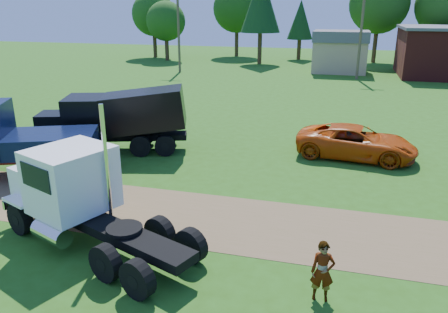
% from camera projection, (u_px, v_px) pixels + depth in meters
% --- Properties ---
extents(ground, '(140.00, 140.00, 0.00)m').
position_uv_depth(ground, '(200.00, 218.00, 15.94)').
color(ground, '#275512').
rests_on(ground, ground).
extents(dirt_track, '(120.00, 4.20, 0.01)m').
position_uv_depth(dirt_track, '(200.00, 218.00, 15.94)').
color(dirt_track, brown).
rests_on(dirt_track, ground).
extents(white_semi_tractor, '(7.64, 4.89, 4.57)m').
position_uv_depth(white_semi_tractor, '(74.00, 194.00, 14.20)').
color(white_semi_tractor, black).
rests_on(white_semi_tractor, ground).
extents(black_dump_truck, '(7.93, 4.58, 3.38)m').
position_uv_depth(black_dump_truck, '(118.00, 117.00, 22.84)').
color(black_dump_truck, black).
rests_on(black_dump_truck, ground).
extents(orange_pickup, '(6.18, 3.37, 1.64)m').
position_uv_depth(orange_pickup, '(356.00, 142.00, 22.11)').
color(orange_pickup, '#C24609').
rests_on(orange_pickup, ground).
extents(spectator_a, '(0.65, 0.46, 1.68)m').
position_uv_depth(spectator_a, '(322.00, 271.00, 11.28)').
color(spectator_a, '#999999').
rests_on(spectator_a, ground).
extents(spectator_b, '(0.98, 0.95, 1.59)m').
position_uv_depth(spectator_b, '(346.00, 141.00, 22.45)').
color(spectator_b, '#999999').
rests_on(spectator_b, ground).
extents(tan_shed, '(6.20, 5.40, 4.70)m').
position_uv_depth(tan_shed, '(340.00, 51.00, 50.64)').
color(tan_shed, tan).
rests_on(tan_shed, ground).
extents(utility_poles, '(42.20, 0.28, 9.00)m').
position_uv_depth(utility_poles, '(361.00, 33.00, 44.84)').
color(utility_poles, brown).
rests_on(utility_poles, ground).
extents(tree_row, '(55.71, 14.74, 11.77)m').
position_uv_depth(tree_row, '(346.00, 9.00, 57.98)').
color(tree_row, '#332415').
rests_on(tree_row, ground).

